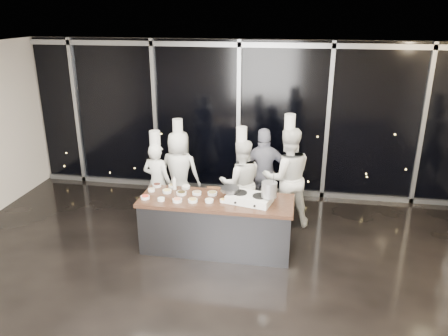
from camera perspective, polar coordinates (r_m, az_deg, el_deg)
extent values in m
plane|color=black|center=(6.65, -2.47, -14.34)|extent=(9.00, 9.00, 0.00)
cube|color=beige|center=(9.19, 2.02, 6.51)|extent=(9.00, 0.02, 3.20)
cube|color=silver|center=(5.51, -2.98, 14.25)|extent=(9.00, 7.00, 0.02)
cube|color=black|center=(9.13, 1.97, 6.42)|extent=(8.90, 0.04, 3.18)
cube|color=gray|center=(8.85, 2.04, 15.82)|extent=(8.90, 0.08, 0.10)
cube|color=gray|center=(9.57, 1.82, -2.70)|extent=(8.90, 0.08, 0.10)
cube|color=gray|center=(10.21, -18.66, 6.84)|extent=(0.08, 0.08, 3.20)
cube|color=gray|center=(9.49, -8.97, 6.71)|extent=(0.08, 0.08, 3.20)
cube|color=gray|center=(9.08, 1.92, 6.35)|extent=(0.08, 0.08, 3.20)
cube|color=gray|center=(9.02, 13.37, 5.71)|extent=(0.08, 0.08, 3.20)
cube|color=gray|center=(9.31, 24.51, 4.88)|extent=(0.08, 0.08, 3.20)
cube|color=#3C3C41|center=(7.19, -0.99, -7.57)|extent=(2.40, 0.80, 0.84)
cube|color=#482E1E|center=(6.99, -1.01, -4.31)|extent=(2.46, 0.86, 0.06)
cube|color=silver|center=(6.87, 3.37, -3.98)|extent=(0.76, 0.56, 0.12)
cylinder|color=black|center=(6.89, 2.08, -3.23)|extent=(0.28, 0.28, 0.02)
cylinder|color=black|center=(6.79, 4.72, -3.66)|extent=(0.28, 0.28, 0.02)
cylinder|color=black|center=(6.74, 1.47, -4.55)|extent=(0.04, 0.03, 0.04)
cylinder|color=black|center=(6.64, 4.00, -4.99)|extent=(0.04, 0.03, 0.04)
cylinder|color=slate|center=(6.93, 0.79, -2.78)|extent=(0.36, 0.36, 0.05)
cube|color=#4C2B14|center=(7.02, -1.19, -2.40)|extent=(0.22, 0.08, 0.02)
cylinder|color=#B7B7B9|center=(6.71, 5.93, -2.82)|extent=(0.28, 0.28, 0.24)
cylinder|color=silver|center=(7.10, -10.25, -3.79)|extent=(0.14, 0.14, 0.04)
cylinder|color=red|center=(7.09, -10.26, -3.67)|extent=(0.12, 0.12, 0.01)
cylinder|color=silver|center=(7.36, -9.46, -2.85)|extent=(0.12, 0.12, 0.04)
cylinder|color=tan|center=(7.36, -9.46, -2.73)|extent=(0.10, 0.10, 0.01)
cylinder|color=silver|center=(7.54, -8.75, -2.24)|extent=(0.15, 0.15, 0.04)
cylinder|color=#371710|center=(7.53, -8.76, -2.13)|extent=(0.12, 0.12, 0.01)
cylinder|color=silver|center=(6.99, -8.22, -4.07)|extent=(0.11, 0.11, 0.04)
cylinder|color=beige|center=(6.98, -8.22, -3.95)|extent=(0.09, 0.09, 0.01)
cylinder|color=silver|center=(7.28, -7.45, -3.03)|extent=(0.15, 0.15, 0.04)
cylinder|color=#D6C16B|center=(7.27, -7.46, -2.91)|extent=(0.12, 0.12, 0.01)
cylinder|color=silver|center=(7.48, -6.82, -2.34)|extent=(0.12, 0.12, 0.04)
cylinder|color=#97834B|center=(7.47, -6.82, -2.23)|extent=(0.10, 0.10, 0.01)
cylinder|color=silver|center=(6.92, -6.11, -4.21)|extent=(0.15, 0.15, 0.04)
cylinder|color=#D27856|center=(6.92, -6.12, -4.08)|extent=(0.12, 0.12, 0.01)
cylinder|color=silver|center=(7.18, -5.59, -3.29)|extent=(0.16, 0.16, 0.04)
cylinder|color=black|center=(7.17, -5.59, -3.17)|extent=(0.13, 0.13, 0.01)
cylinder|color=silver|center=(7.41, -5.01, -2.48)|extent=(0.14, 0.14, 0.04)
cylinder|color=silver|center=(7.41, -5.01, -2.36)|extent=(0.12, 0.12, 0.01)
cylinder|color=silver|center=(6.90, -4.11, -4.24)|extent=(0.15, 0.15, 0.04)
cylinder|color=#AD8D45|center=(6.89, -4.11, -4.12)|extent=(0.12, 0.12, 0.01)
cylinder|color=silver|center=(7.16, -3.57, -3.29)|extent=(0.15, 0.15, 0.04)
cylinder|color=#A1835C|center=(7.15, -3.57, -3.17)|extent=(0.12, 0.12, 0.01)
cylinder|color=silver|center=(6.87, -1.94, -4.29)|extent=(0.13, 0.13, 0.04)
cylinder|color=beige|center=(6.87, -1.94, -4.16)|extent=(0.11, 0.11, 0.01)
cylinder|color=silver|center=(7.13, -1.53, -3.33)|extent=(0.16, 0.16, 0.04)
cylinder|color=olive|center=(7.13, -1.53, -3.21)|extent=(0.13, 0.13, 0.01)
cylinder|color=silver|center=(6.87, -0.08, -4.28)|extent=(0.11, 0.11, 0.04)
cylinder|color=#FFC454|center=(6.86, -0.08, -4.16)|extent=(0.09, 0.09, 0.01)
cylinder|color=silver|center=(7.36, -6.48, -2.14)|extent=(0.06, 0.06, 0.18)
cone|color=silver|center=(7.32, -6.52, -1.28)|extent=(0.06, 0.06, 0.06)
imported|color=silver|center=(8.11, -8.71, -1.90)|extent=(0.61, 0.46, 1.50)
cylinder|color=silver|center=(7.84, -9.03, 3.89)|extent=(0.22, 0.22, 0.26)
imported|color=silver|center=(8.40, -5.85, -0.54)|extent=(0.84, 0.60, 1.62)
cylinder|color=silver|center=(8.13, -6.07, 5.49)|extent=(0.21, 0.21, 0.26)
imported|color=silver|center=(7.88, 2.23, -1.93)|extent=(0.93, 0.81, 1.61)
cylinder|color=silver|center=(7.58, 2.32, 4.43)|extent=(0.24, 0.24, 0.26)
imported|color=#121533|center=(8.19, 5.25, -0.68)|extent=(1.08, 0.62, 1.73)
imported|color=silver|center=(7.88, 8.22, -1.22)|extent=(1.06, 0.92, 1.84)
cylinder|color=silver|center=(7.57, 8.61, 6.01)|extent=(0.24, 0.24, 0.26)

